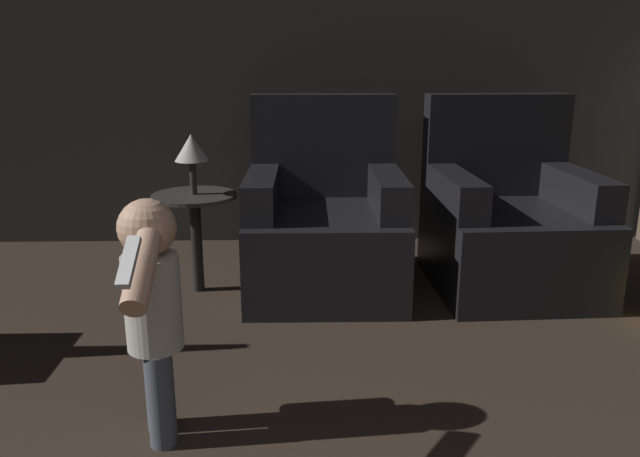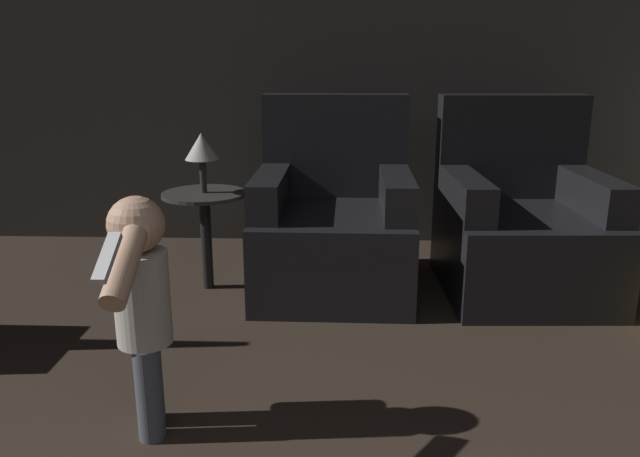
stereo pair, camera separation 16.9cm
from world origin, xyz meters
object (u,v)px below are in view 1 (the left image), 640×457
Objects in this scene: armchair_right at (508,224)px; lamp at (192,149)px; person_toddler at (152,303)px; armchair_left at (325,226)px.

armchair_right reaches higher than lamp.
armchair_right reaches higher than person_toddler.
armchair_left is 1.03m from armchair_right.
armchair_left is at bearing 177.81° from armchair_right.
armchair_right is at bearing -65.85° from person_toddler.
armchair_left is 1.00× the size of armchair_right.
armchair_right is at bearing 2.06° from lamp.
lamp is (-1.73, -0.06, 0.44)m from armchair_right.
person_toddler is at bearing -140.83° from armchair_right.
armchair_left reaches higher than lamp.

